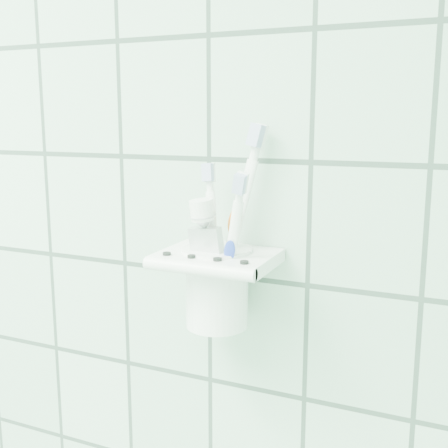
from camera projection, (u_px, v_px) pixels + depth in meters
name	position (u px, v px, depth m)	size (l,w,h in m)	color
holder_bracket	(218.00, 260.00, 0.62)	(0.13, 0.10, 0.04)	white
cup	(217.00, 284.00, 0.63)	(0.08, 0.08, 0.09)	white
toothbrush_pink	(215.00, 245.00, 0.60)	(0.03, 0.03, 0.18)	white
toothbrush_blue	(213.00, 220.00, 0.62)	(0.06, 0.04, 0.22)	white
toothbrush_orange	(220.00, 242.00, 0.62)	(0.04, 0.04, 0.18)	white
toothpaste_tube	(216.00, 251.00, 0.62)	(0.05, 0.03, 0.14)	silver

